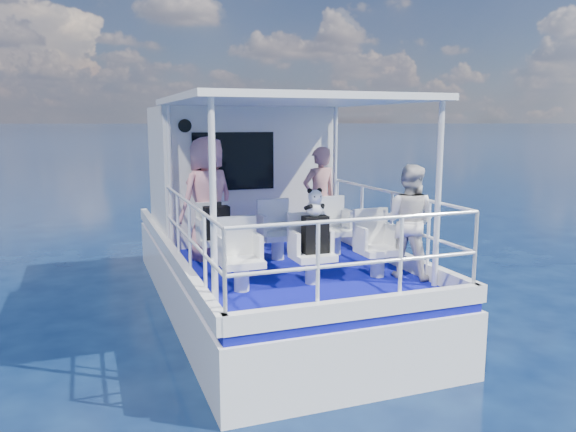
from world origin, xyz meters
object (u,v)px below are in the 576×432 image
Objects in this scene: passenger_port_fwd at (208,198)px; panda at (315,202)px; passenger_stbd_aft at (409,221)px; backpack_center at (315,235)px.

panda is at bearing 95.62° from passenger_port_fwd.
passenger_stbd_aft reaches higher than panda.
passenger_stbd_aft is at bearing 116.42° from passenger_port_fwd.
passenger_port_fwd is 1.95m from panda.
passenger_stbd_aft reaches higher than backpack_center.
passenger_port_fwd is 3.86× the size of backpack_center.
passenger_port_fwd is 1.22× the size of passenger_stbd_aft.
panda is (-1.23, 0.14, 0.28)m from passenger_stbd_aft.
panda is (-0.01, -0.00, 0.40)m from backpack_center.
passenger_stbd_aft is 3.16× the size of backpack_center.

